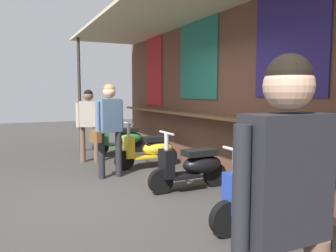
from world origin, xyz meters
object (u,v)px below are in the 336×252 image
object	(u,v)px
shopper_with_handbag	(109,121)
shopper_passing	(287,196)
scooter_black	(193,166)
scooter_blue	(269,196)
shopper_browsing	(90,118)
scooter_yellow	(150,149)
scooter_green	(123,138)

from	to	relation	value
shopper_with_handbag	shopper_passing	world-z (taller)	shopper_passing
scooter_black	scooter_blue	bearing A→B (deg)	89.47
scooter_blue	shopper_with_handbag	distance (m)	3.32
scooter_blue	shopper_passing	bearing A→B (deg)	50.69
scooter_black	shopper_browsing	bearing A→B (deg)	-71.31
scooter_blue	shopper_browsing	world-z (taller)	shopper_browsing
scooter_black	shopper_browsing	world-z (taller)	shopper_browsing
scooter_black	shopper_browsing	distance (m)	3.14
scooter_yellow	scooter_blue	size ratio (longest dim) A/B	1.00
scooter_green	shopper_passing	xyz separation A→B (m)	(7.17, -1.50, 0.69)
scooter_blue	shopper_passing	world-z (taller)	shopper_passing
scooter_green	shopper_with_handbag	size ratio (longest dim) A/B	0.81
shopper_with_handbag	shopper_browsing	size ratio (longest dim) A/B	1.05
scooter_blue	shopper_browsing	distance (m)	4.82
scooter_blue	shopper_passing	distance (m)	2.40
scooter_green	shopper_browsing	xyz separation A→B (m)	(0.75, -1.02, 0.60)
shopper_browsing	shopper_with_handbag	bearing A→B (deg)	-164.94
scooter_green	shopper_passing	bearing A→B (deg)	80.11
scooter_blue	shopper_with_handbag	world-z (taller)	shopper_with_handbag
shopper_browsing	scooter_yellow	bearing A→B (deg)	-122.57
scooter_yellow	shopper_browsing	size ratio (longest dim) A/B	0.86
scooter_yellow	shopper_passing	xyz separation A→B (m)	(5.30, -1.50, 0.69)
shopper_with_handbag	shopper_browsing	distance (m)	1.59
shopper_with_handbag	shopper_passing	xyz separation A→B (m)	(4.83, -0.49, 0.01)
shopper_with_handbag	scooter_blue	bearing A→B (deg)	-0.27
scooter_green	scooter_yellow	world-z (taller)	same
scooter_green	scooter_yellow	bearing A→B (deg)	91.94
scooter_blue	scooter_black	bearing A→B (deg)	-88.51
scooter_black	shopper_passing	bearing A→B (deg)	66.24
scooter_yellow	scooter_blue	distance (m)	3.56
scooter_blue	shopper_browsing	bearing A→B (deg)	-76.25
scooter_green	scooter_blue	world-z (taller)	same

